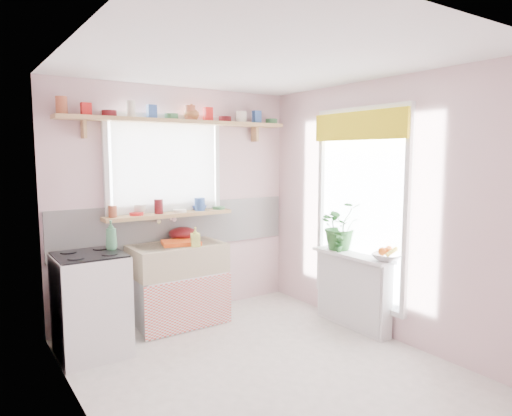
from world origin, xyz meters
TOP-DOWN VIEW (x-y plane):
  - room at (0.66, 0.86)m, footprint 3.20×3.20m
  - sink_unit at (-0.15, 1.29)m, footprint 0.95×0.65m
  - cooker at (-1.10, 1.05)m, footprint 0.58×0.58m
  - radiator_ledge at (1.30, 0.20)m, footprint 0.22×0.95m
  - windowsill at (-0.15, 1.48)m, footprint 1.40×0.22m
  - pine_shelf at (0.00, 1.47)m, footprint 2.52×0.24m
  - shelf_crockery at (-0.04, 1.47)m, footprint 2.47×0.11m
  - sill_crockery at (-0.20, 1.48)m, footprint 1.35×0.11m
  - dish_tray at (-0.12, 1.28)m, footprint 0.44×0.38m
  - colander at (0.01, 1.50)m, footprint 0.39×0.39m
  - jade_plant at (1.33, 0.43)m, footprint 0.56×0.52m
  - fruit_bowl at (1.33, -0.20)m, footprint 0.35×0.35m
  - herb_pot at (1.21, 0.33)m, footprint 0.14×0.12m
  - soap_bottle_sink at (-0.04, 1.10)m, footprint 0.11×0.12m
  - sill_cup at (-0.46, 1.54)m, footprint 0.15×0.15m
  - sill_bowl at (0.23, 1.54)m, footprint 0.22×0.22m
  - shelf_vase at (0.13, 1.48)m, footprint 0.18×0.18m
  - cooker_bottle at (-0.88, 1.12)m, footprint 0.11×0.12m
  - fruit at (1.34, -0.19)m, footprint 0.20×0.14m

SIDE VIEW (x-z plane):
  - radiator_ledge at x=1.30m, z-range 0.01..0.78m
  - sink_unit at x=-0.15m, z-range -0.13..0.99m
  - cooker at x=-1.10m, z-range 0.00..0.92m
  - fruit_bowl at x=1.33m, z-range 0.78..0.84m
  - fruit at x=1.34m, z-range 0.82..0.92m
  - dish_tray at x=-0.12m, z-range 0.85..0.89m
  - herb_pot at x=1.21m, z-range 0.78..1.01m
  - colander at x=0.01m, z-range 0.85..0.99m
  - soap_bottle_sink at x=-0.04m, z-range 0.85..1.05m
  - jade_plant at x=1.33m, z-range 0.77..1.29m
  - cooker_bottle at x=-0.88m, z-range 0.92..1.18m
  - windowsill at x=-0.15m, z-range 1.12..1.16m
  - sill_bowl at x=0.23m, z-range 1.16..1.21m
  - sill_cup at x=-0.46m, z-range 1.16..1.26m
  - sill_crockery at x=-0.20m, z-range 1.15..1.27m
  - room at x=0.66m, z-range -0.23..2.97m
  - pine_shelf at x=0.00m, z-range 2.10..2.14m
  - shelf_crockery at x=-0.04m, z-range 2.13..2.25m
  - shelf_vase at x=0.13m, z-range 2.14..2.31m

